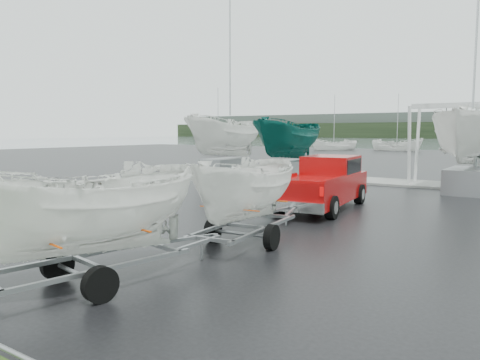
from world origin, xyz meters
TOP-DOWN VIEW (x-y plane):
  - ground_plane at (0.00, 0.00)m, footprint 120.00×120.00m
  - dock at (0.00, 13.00)m, footprint 30.00×3.00m
  - pickup_truck at (2.59, 3.65)m, footprint 2.49×5.69m
  - trailer_hitched at (3.26, -2.55)m, footprint 1.84×3.71m
  - trailer_parked at (2.75, -6.78)m, footprint 2.03×3.76m
  - boat_hoist at (4.78, 13.00)m, footprint 3.30×2.18m
  - keelboat_0 at (-7.21, 11.00)m, footprint 2.53×3.20m
  - keelboat_1 at (-2.99, 11.20)m, footprint 2.30×3.20m
  - keelboat_2 at (6.17, 11.00)m, footprint 2.56×3.20m
  - mast_rack_0 at (-9.00, 1.00)m, footprint 0.56×6.50m
  - moored_boat_0 at (-25.36, 34.39)m, footprint 3.61×3.57m
  - moored_boat_1 at (-9.52, 55.37)m, footprint 2.81×2.74m
  - moored_boat_4 at (-17.55, 51.88)m, footprint 3.63×3.61m

SIDE VIEW (x-z plane):
  - ground_plane at x=0.00m, z-range 0.00..0.00m
  - moored_boat_0 at x=-25.36m, z-range -5.79..5.79m
  - moored_boat_1 at x=-9.52m, z-range -5.79..5.79m
  - moored_boat_4 at x=-17.55m, z-range -5.69..5.70m
  - dock at x=0.00m, z-range -0.01..0.11m
  - mast_rack_0 at x=-9.00m, z-range 0.32..0.38m
  - pickup_truck at x=2.59m, z-range 0.04..1.88m
  - trailer_hitched at x=3.26m, z-range 0.21..5.03m
  - boat_hoist at x=4.78m, z-range 0.61..4.73m
  - trailer_parked at x=2.75m, z-range 0.21..5.29m
  - keelboat_1 at x=-2.99m, z-range 0.03..7.25m
  - keelboat_0 at x=-7.21m, z-range -1.33..9.38m
  - keelboat_2 at x=6.17m, z-range -1.29..9.45m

